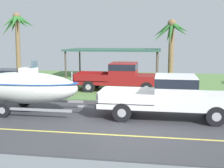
# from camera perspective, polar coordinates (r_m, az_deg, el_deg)

# --- Properties ---
(ground) EXTENTS (36.00, 22.00, 0.11)m
(ground) POSITION_cam_1_polar(r_m,az_deg,el_deg) (20.84, 5.13, -0.94)
(ground) COLOR #38383D
(pickup_truck_towing) EXTENTS (5.96, 2.02, 1.88)m
(pickup_truck_towing) POSITION_cam_1_polar(r_m,az_deg,el_deg) (13.21, 11.74, -2.04)
(pickup_truck_towing) COLOR silver
(pickup_truck_towing) RESTS_ON ground
(boat_on_trailer) EXTENTS (6.41, 2.27, 2.45)m
(boat_on_trailer) POSITION_cam_1_polar(r_m,az_deg,el_deg) (14.65, -16.46, -0.62)
(boat_on_trailer) COLOR gray
(boat_on_trailer) RESTS_ON ground
(parked_pickup_background) EXTENTS (5.81, 2.16, 1.88)m
(parked_pickup_background) POSITION_cam_1_polar(r_m,az_deg,el_deg) (19.59, 2.15, 1.60)
(parked_pickup_background) COLOR maroon
(parked_pickup_background) RESTS_ON ground
(parked_sedan_near) EXTENTS (4.31, 1.94, 1.38)m
(parked_sedan_near) POSITION_cam_1_polar(r_m,az_deg,el_deg) (21.43, -18.26, 0.77)
(parked_sedan_near) COLOR #99999E
(parked_sedan_near) RESTS_ON ground
(carport_awning) EXTENTS (7.88, 4.78, 2.56)m
(carport_awning) POSITION_cam_1_polar(r_m,az_deg,el_deg) (25.93, 0.45, 6.43)
(carport_awning) COLOR #4C4238
(carport_awning) RESTS_ON ground
(palm_tree_near_left) EXTENTS (2.85, 3.29, 5.66)m
(palm_tree_near_left) POSITION_cam_1_polar(r_m,az_deg,el_deg) (27.37, -17.60, 9.96)
(palm_tree_near_left) COLOR brown
(palm_tree_near_left) RESTS_ON ground
(palm_tree_near_right) EXTENTS (3.03, 2.95, 4.97)m
(palm_tree_near_right) POSITION_cam_1_polar(r_m,az_deg,el_deg) (24.38, 11.18, 8.82)
(palm_tree_near_right) COLOR brown
(palm_tree_near_right) RESTS_ON ground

